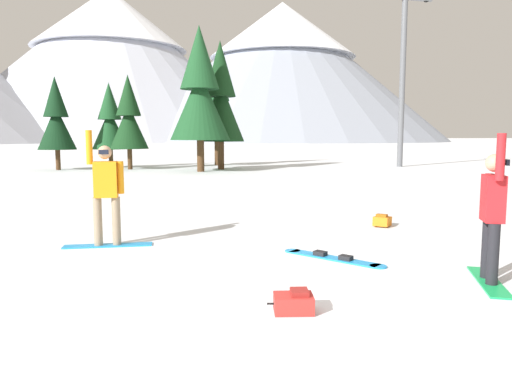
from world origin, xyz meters
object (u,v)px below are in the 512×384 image
object	(u,v)px
pine_tree_leaning	(56,119)
backpack_orange	(382,221)
pine_tree_young	(129,118)
ski_lift_tower	(403,69)
loose_snowboard_far_spare	(333,258)
snowboarder_midground	(106,192)
pine_tree_short	(217,104)
pine_tree_twin	(220,100)
pine_tree_slender	(200,93)
backpack_red	(294,302)
pine_tree_tall	(110,122)
snowboarder_foreground	(492,213)

from	to	relation	value
pine_tree_leaning	backpack_orange	bearing A→B (deg)	-65.33
pine_tree_young	ski_lift_tower	world-z (taller)	ski_lift_tower
loose_snowboard_far_spare	pine_tree_young	xyz separation A→B (m)	(-3.34, 22.89, 3.02)
snowboarder_midground	pine_tree_short	bearing A→B (deg)	75.85
snowboarder_midground	pine_tree_twin	world-z (taller)	pine_tree_twin
pine_tree_short	pine_tree_slender	world-z (taller)	pine_tree_slender
pine_tree_slender	backpack_red	bearing A→B (deg)	-94.88
loose_snowboard_far_spare	pine_tree_twin	xyz separation A→B (m)	(1.94, 21.53, 4.08)
pine_tree_leaning	pine_tree_young	size ratio (longest dim) A/B	0.97
pine_tree_tall	pine_tree_slender	world-z (taller)	pine_tree_slender
snowboarder_midground	ski_lift_tower	size ratio (longest dim) A/B	0.19
snowboarder_midground	pine_tree_young	size ratio (longest dim) A/B	0.37
pine_tree_twin	loose_snowboard_far_spare	bearing A→B (deg)	-95.15
pine_tree_young	snowboarder_foreground	bearing A→B (deg)	-78.75
pine_tree_young	pine_tree_slender	xyz separation A→B (m)	(3.85, -2.92, 1.31)
loose_snowboard_far_spare	backpack_orange	bearing A→B (deg)	47.75
snowboarder_foreground	pine_tree_twin	xyz separation A→B (m)	(0.39, 23.22, 3.14)
loose_snowboard_far_spare	pine_tree_leaning	distance (m)	24.66
pine_tree_short	ski_lift_tower	distance (m)	12.24
backpack_orange	pine_tree_leaning	size ratio (longest dim) A/B	0.10
snowboarder_foreground	pine_tree_short	world-z (taller)	pine_tree_short
loose_snowboard_far_spare	pine_tree_slender	bearing A→B (deg)	88.52
pine_tree_short	pine_tree_tall	bearing A→B (deg)	-172.71
backpack_orange	snowboarder_midground	bearing A→B (deg)	-174.43
snowboarder_foreground	pine_tree_tall	size ratio (longest dim) A/B	0.38
snowboarder_foreground	backpack_red	distance (m)	3.07
backpack_red	ski_lift_tower	xyz separation A→B (m)	(15.03, 23.39, 6.12)
ski_lift_tower	pine_tree_twin	bearing A→B (deg)	178.72
snowboarder_midground	ski_lift_tower	xyz separation A→B (m)	(17.24, 19.42, 5.24)
snowboarder_midground	pine_tree_leaning	size ratio (longest dim) A/B	0.38
pine_tree_young	snowboarder_midground	bearing A→B (deg)	-90.66
loose_snowboard_far_spare	ski_lift_tower	xyz separation A→B (m)	(13.66, 21.27, 6.21)
loose_snowboard_far_spare	pine_tree_short	size ratio (longest dim) A/B	0.21
snowboarder_foreground	pine_tree_young	size ratio (longest dim) A/B	0.36
pine_tree_tall	pine_tree_young	distance (m)	2.16
backpack_orange	backpack_red	distance (m)	5.76
pine_tree_short	pine_tree_leaning	bearing A→B (deg)	-167.10
snowboarder_foreground	pine_tree_young	xyz separation A→B (m)	(-4.89, 24.59, 2.08)
backpack_red	pine_tree_short	bearing A→B (deg)	82.24
backpack_red	pine_tree_slender	distance (m)	22.57
snowboarder_foreground	pine_tree_leaning	world-z (taller)	pine_tree_leaning
ski_lift_tower	pine_tree_slender	bearing A→B (deg)	-174.37
backpack_red	pine_tree_leaning	xyz separation A→B (m)	(-6.05, 25.45, 2.84)
loose_snowboard_far_spare	pine_tree_leaning	bearing A→B (deg)	107.65
backpack_orange	pine_tree_short	world-z (taller)	pine_tree_short
loose_snowboard_far_spare	backpack_red	xyz separation A→B (m)	(-1.37, -2.12, 0.09)
loose_snowboard_far_spare	pine_tree_twin	world-z (taller)	pine_tree_twin
pine_tree_leaning	ski_lift_tower	bearing A→B (deg)	-5.59
snowboarder_foreground	pine_tree_tall	bearing A→B (deg)	102.93
loose_snowboard_far_spare	pine_tree_leaning	world-z (taller)	pine_tree_leaning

